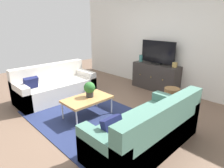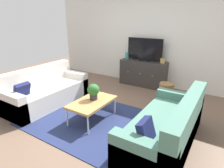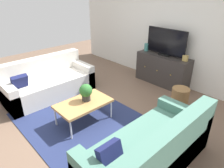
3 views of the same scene
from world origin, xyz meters
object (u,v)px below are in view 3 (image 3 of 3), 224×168
Objects in this scene: glass_vase at (146,47)px; coffee_table at (84,104)px; couch_left_side at (48,83)px; couch_right_side at (152,153)px; tv_console at (162,70)px; mantel_clock at (185,58)px; potted_plant at (86,92)px; wicker_basket at (180,98)px; flat_screen_tv at (166,42)px.

coffee_table is at bearing -77.21° from glass_vase.
glass_vase reaches higher than couch_left_side.
couch_right_side reaches higher than coffee_table.
tv_console is at bearing 59.56° from couch_left_side.
glass_vase is 1.46× the size of mantel_clock.
couch_right_side is 1.43× the size of tv_console.
couch_right_side reaches higher than potted_plant.
mantel_clock is at bearing 76.27° from potted_plant.
glass_vase is at bearing 153.58° from wicker_basket.
wicker_basket is at bearing -39.09° from flat_screen_tv.
potted_plant is at bearing 2.51° from couch_left_side.
flat_screen_tv is 0.60m from mantel_clock.
tv_console is at bearing 121.84° from couch_right_side.
potted_plant is (-1.50, 0.06, 0.29)m from couch_right_side.
potted_plant is at bearing -90.56° from tv_console.
couch_left_side is at bearing 180.00° from couch_right_side.
wicker_basket reaches higher than coffee_table.
potted_plant is 2.38m from flat_screen_tv.
couch_right_side is at bearing -2.30° from potted_plant.
flat_screen_tv is at bearing 59.77° from couch_left_side.
glass_vase is at bearing 130.35° from couch_right_side.
couch_left_side reaches higher than coffee_table.
potted_plant is at bearing -77.33° from glass_vase.
couch_right_side is 1.87× the size of flat_screen_tv.
glass_vase reaches higher than couch_right_side.
couch_left_side is at bearing -109.74° from glass_vase.
tv_console is (-0.00, 2.40, -0.01)m from coffee_table.
potted_plant is at bearing -90.56° from flat_screen_tv.
glass_vase is at bearing 102.67° from potted_plant.
couch_right_side is 1.48m from coffee_table.
glass_vase reaches higher than wicker_basket.
flat_screen_tv is at bearing 2.11° from glass_vase.
flat_screen_tv reaches higher than mantel_clock.
couch_left_side is at bearing 179.10° from coffee_table.
potted_plant is at bearing -103.73° from mantel_clock.
couch_left_side is 1.40m from coffee_table.
glass_vase is at bearing 180.00° from tv_console.
mantel_clock is at bearing -2.11° from flat_screen_tv.
couch_left_side is 4.41× the size of wicker_basket.
tv_console is at bearing 89.44° from potted_plant.
flat_screen_tv reaches higher than coffee_table.
coffee_table is 1.91m from wicker_basket.
mantel_clock is at bearing 50.78° from couch_left_side.
wicker_basket is at bearing 59.36° from potted_plant.
mantel_clock is (1.09, 0.00, -0.03)m from glass_vase.
coffee_table is 0.71× the size of tv_console.
glass_vase is at bearing 70.26° from couch_left_side.
couch_right_side is 14.63× the size of mantel_clock.
couch_right_side is at bearing -49.65° from glass_vase.
coffee_table is 2.51m from flat_screen_tv.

